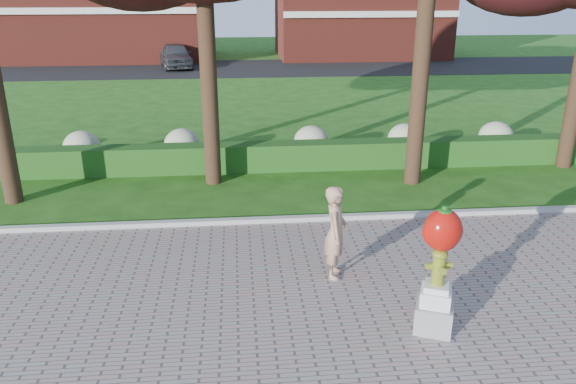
# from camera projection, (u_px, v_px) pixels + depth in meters

# --- Properties ---
(ground) EXTENTS (100.00, 100.00, 0.00)m
(ground) POSITION_uv_depth(u_px,v_px,m) (314.00, 289.00, 10.20)
(ground) COLOR #204A12
(ground) RESTS_ON ground
(curb) EXTENTS (40.00, 0.18, 0.15)m
(curb) POSITION_uv_depth(u_px,v_px,m) (297.00, 220.00, 12.97)
(curb) COLOR #ADADA5
(curb) RESTS_ON ground
(lawn_hedge) EXTENTS (24.00, 0.70, 0.80)m
(lawn_hedge) POSITION_uv_depth(u_px,v_px,m) (282.00, 156.00, 16.58)
(lawn_hedge) COLOR #204413
(lawn_hedge) RESTS_ON ground
(hydrangea_row) EXTENTS (20.10, 1.10, 0.99)m
(hydrangea_row) POSITION_uv_depth(u_px,v_px,m) (298.00, 142.00, 17.51)
(hydrangea_row) COLOR #96A17B
(hydrangea_row) RESTS_ON ground
(street) EXTENTS (50.00, 8.00, 0.02)m
(street) POSITION_uv_depth(u_px,v_px,m) (255.00, 68.00, 36.30)
(street) COLOR black
(street) RESTS_ON ground
(building_left) EXTENTS (14.00, 8.00, 7.00)m
(building_left) POSITION_uv_depth(u_px,v_px,m) (110.00, 8.00, 39.81)
(building_left) COLOR maroon
(building_left) RESTS_ON ground
(building_right) EXTENTS (12.00, 8.00, 6.40)m
(building_right) POSITION_uv_depth(u_px,v_px,m) (360.00, 11.00, 41.47)
(building_right) COLOR maroon
(building_right) RESTS_ON ground
(hydrant_sculpture) EXTENTS (0.75, 0.75, 2.11)m
(hydrant_sculpture) POSITION_uv_depth(u_px,v_px,m) (439.00, 266.00, 8.56)
(hydrant_sculpture) COLOR gray
(hydrant_sculpture) RESTS_ON walkway
(woman) EXTENTS (0.56, 0.73, 1.78)m
(woman) POSITION_uv_depth(u_px,v_px,m) (336.00, 232.00, 10.28)
(woman) COLOR tan
(woman) RESTS_ON walkway
(parked_car) EXTENTS (2.73, 4.84, 1.55)m
(parked_car) POSITION_uv_depth(u_px,v_px,m) (176.00, 55.00, 36.18)
(parked_car) COLOR #3F4246
(parked_car) RESTS_ON street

